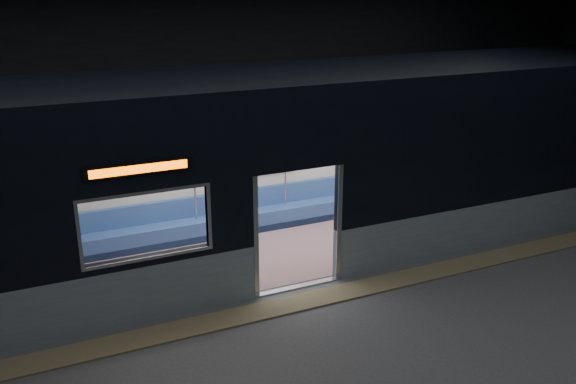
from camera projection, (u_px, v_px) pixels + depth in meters
station_floor at (327, 317)px, 9.23m from camera, size 24.00×14.00×0.01m
station_envelope at (333, 73)px, 8.04m from camera, size 24.00×14.00×5.00m
tactile_strip at (311, 300)px, 9.70m from camera, size 22.80×0.50×0.03m
metro_car at (262, 158)px, 10.81m from camera, size 18.00×3.04×3.35m
passenger at (370, 178)px, 13.18m from camera, size 0.42×0.69×1.34m
handbag at (374, 187)px, 13.01m from camera, size 0.31×0.28×0.13m
transit_map at (273, 157)px, 12.38m from camera, size 0.91×0.03×0.59m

